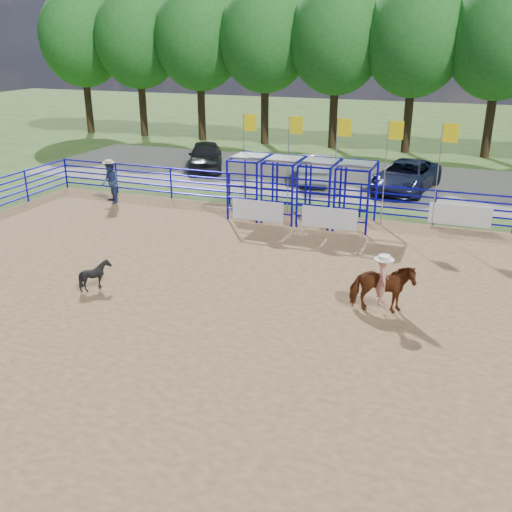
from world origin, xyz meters
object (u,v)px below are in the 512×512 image
Objects in this scene: horse_and_rider at (382,285)px; spectator_cowboy at (110,182)px; car_b at (317,168)px; calf at (96,275)px; car_c at (405,176)px; car_a at (205,156)px.

spectator_cowboy is (-13.44, 7.06, 0.15)m from horse_and_rider.
calf is at bearing 70.19° from car_b.
spectator_cowboy is at bearing -140.05° from car_c.
car_c is (12.42, 7.07, -0.25)m from spectator_cowboy.
calf is at bearing -104.82° from car_c.
car_c is at bearing 165.64° from car_b.
car_b is 4.65m from car_c.
car_b is at bearing 111.35° from horse_and_rider.
car_a is (-12.42, 15.11, -0.05)m from horse_and_rider.
car_b is at bearing 43.53° from spectator_cowboy.
horse_and_rider reaches higher than car_c.
car_a is 6.80m from car_b.
horse_and_rider reaches higher than calf.
spectator_cowboy reaches higher than car_a.
car_b is (6.77, -0.65, -0.05)m from car_a.
horse_and_rider is 8.44m from calf.
horse_and_rider reaches higher than spectator_cowboy.
car_b is (-5.65, 14.46, -0.10)m from horse_and_rider.
horse_and_rider is at bearing 101.05° from car_b.
calf is 9.93m from spectator_cowboy.
horse_and_rider is 1.19× the size of spectator_cowboy.
calf is 0.46× the size of spectator_cowboy.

